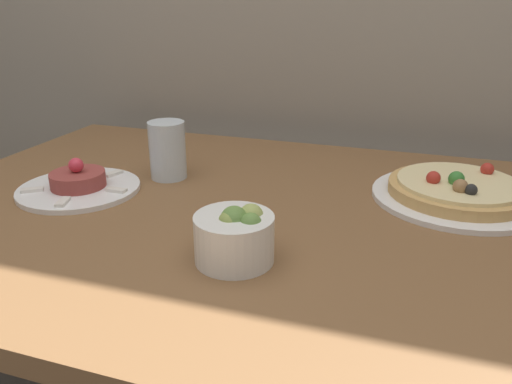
# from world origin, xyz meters

# --- Properties ---
(dining_table) EXTENTS (1.31, 0.90, 0.77)m
(dining_table) POSITION_xyz_m (0.00, 0.45, 0.68)
(dining_table) COLOR brown
(dining_table) RESTS_ON ground_plane
(pizza_plate) EXTENTS (0.31, 0.31, 0.06)m
(pizza_plate) POSITION_xyz_m (0.35, 0.61, 0.79)
(pizza_plate) COLOR white
(pizza_plate) RESTS_ON dining_table
(tartare_plate) EXTENTS (0.23, 0.23, 0.07)m
(tartare_plate) POSITION_xyz_m (-0.35, 0.42, 0.79)
(tartare_plate) COLOR white
(tartare_plate) RESTS_ON dining_table
(small_bowl) EXTENTS (0.12, 0.12, 0.08)m
(small_bowl) POSITION_xyz_m (0.04, 0.26, 0.82)
(small_bowl) COLOR white
(small_bowl) RESTS_ON dining_table
(drinking_glass) EXTENTS (0.08, 0.08, 0.12)m
(drinking_glass) POSITION_xyz_m (-0.22, 0.55, 0.83)
(drinking_glass) COLOR silver
(drinking_glass) RESTS_ON dining_table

